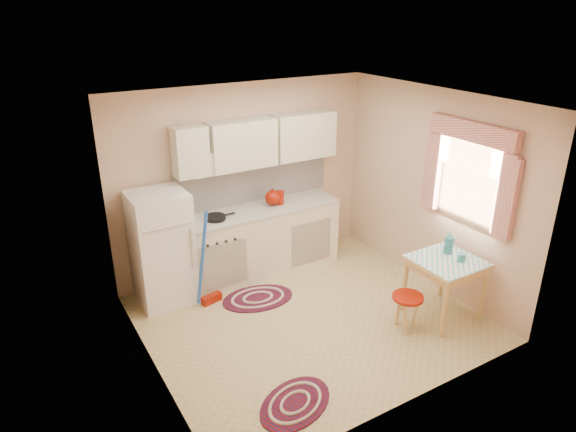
% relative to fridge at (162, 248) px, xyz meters
% --- Properties ---
extents(room_shell, '(3.64, 3.60, 2.52)m').
position_rel_fridge_xyz_m(room_shell, '(1.44, -1.01, 0.90)').
color(room_shell, '#CBBB81').
rests_on(room_shell, ground).
extents(fridge, '(0.65, 0.60, 1.40)m').
position_rel_fridge_xyz_m(fridge, '(0.00, 0.00, 0.00)').
color(fridge, white).
rests_on(fridge, ground).
extents(broom, '(0.30, 0.18, 1.20)m').
position_rel_fridge_xyz_m(broom, '(0.45, -0.35, -0.10)').
color(broom, blue).
rests_on(broom, ground).
extents(base_cabinets, '(2.25, 0.60, 0.88)m').
position_rel_fridge_xyz_m(base_cabinets, '(1.29, 0.05, -0.26)').
color(base_cabinets, white).
rests_on(base_cabinets, ground).
extents(countertop, '(2.27, 0.62, 0.04)m').
position_rel_fridge_xyz_m(countertop, '(1.29, 0.05, 0.20)').
color(countertop, beige).
rests_on(countertop, base_cabinets).
extents(frying_pan, '(0.27, 0.27, 0.05)m').
position_rel_fridge_xyz_m(frying_pan, '(0.70, 0.00, 0.24)').
color(frying_pan, black).
rests_on(frying_pan, countertop).
extents(red_kettle, '(0.27, 0.25, 0.22)m').
position_rel_fridge_xyz_m(red_kettle, '(1.54, 0.05, 0.33)').
color(red_kettle, '#951405').
rests_on(red_kettle, countertop).
extents(red_canister, '(0.11, 0.11, 0.16)m').
position_rel_fridge_xyz_m(red_canister, '(1.65, 0.05, 0.30)').
color(red_canister, '#951405').
rests_on(red_canister, countertop).
extents(table, '(0.72, 0.72, 0.72)m').
position_rel_fridge_xyz_m(table, '(2.65, -1.98, -0.34)').
color(table, '#E3BD71').
rests_on(table, ground).
extents(stool, '(0.40, 0.40, 0.42)m').
position_rel_fridge_xyz_m(stool, '(2.11, -1.97, -0.49)').
color(stool, '#951405').
rests_on(stool, ground).
extents(coffee_pot, '(0.16, 0.14, 0.27)m').
position_rel_fridge_xyz_m(coffee_pot, '(2.78, -1.86, 0.16)').
color(coffee_pot, teal).
rests_on(coffee_pot, table).
extents(mug, '(0.11, 0.11, 0.10)m').
position_rel_fridge_xyz_m(mug, '(2.76, -2.08, 0.07)').
color(mug, teal).
rests_on(mug, table).
extents(rug_center, '(0.97, 0.72, 0.02)m').
position_rel_fridge_xyz_m(rug_center, '(0.97, -0.57, -0.69)').
color(rug_center, maroon).
rests_on(rug_center, ground).
extents(rug_left, '(0.95, 0.80, 0.02)m').
position_rel_fridge_xyz_m(rug_left, '(0.42, -2.35, -0.69)').
color(rug_left, maroon).
rests_on(rug_left, ground).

